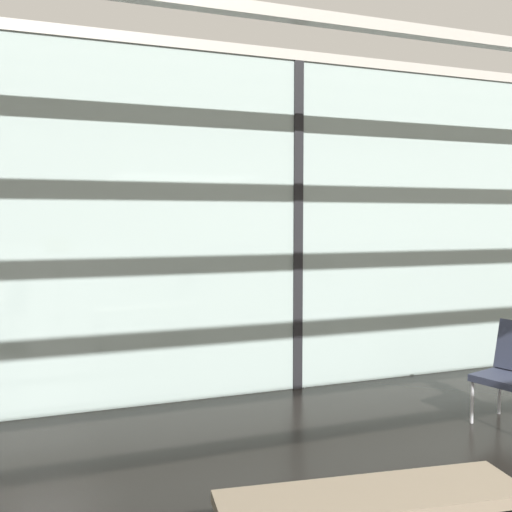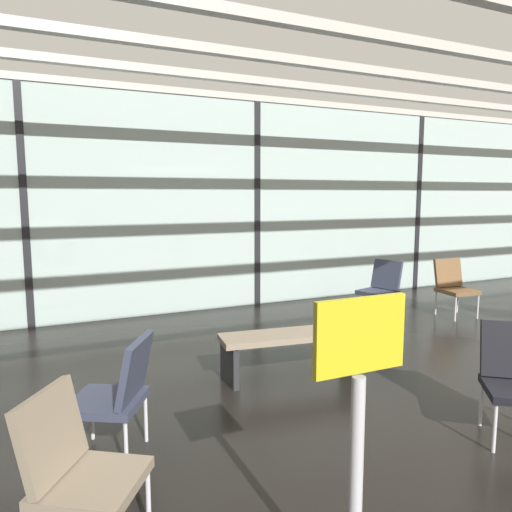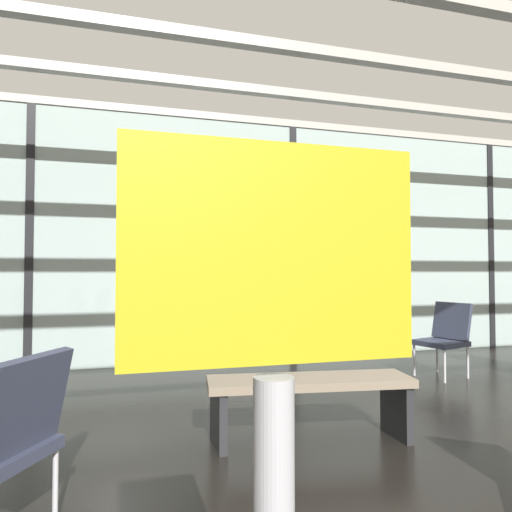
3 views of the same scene
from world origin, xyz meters
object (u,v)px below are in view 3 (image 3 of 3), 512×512
lounge_chair_2 (445,334)px  waiting_bench (310,392)px  lounge_chair_0 (4,435)px  parked_airplane (160,232)px

lounge_chair_2 → waiting_bench: size_ratio=0.57×
lounge_chair_0 → waiting_bench: bearing=142.7°
parked_airplane → waiting_bench: (0.41, -9.05, -1.89)m
lounge_chair_0 → parked_airplane: bearing=-158.7°
parked_airplane → lounge_chair_0: (-1.44, -9.84, -1.76)m
lounge_chair_0 → waiting_bench: lounge_chair_0 is taller
parked_airplane → waiting_bench: size_ratio=9.34×
parked_airplane → lounge_chair_0: parked_airplane is taller
parked_airplane → waiting_bench: parked_airplane is taller
lounge_chair_0 → lounge_chair_2: same height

